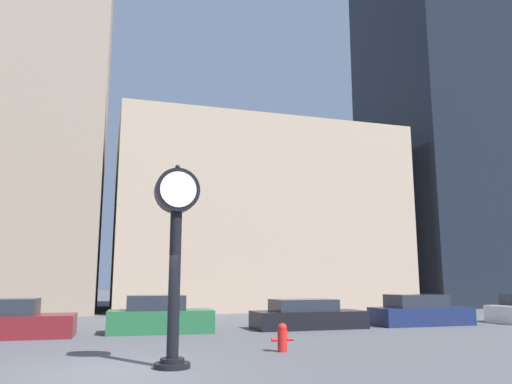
{
  "coord_description": "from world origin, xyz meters",
  "views": [
    {
      "loc": [
        -0.39,
        -11.44,
        1.93
      ],
      "look_at": [
        6.27,
        10.8,
        6.06
      ],
      "focal_mm": 35.0,
      "sensor_mm": 36.0,
      "label": 1
    }
  ],
  "objects_px": {
    "car_green": "(159,317)",
    "fire_hydrant_far": "(282,337)",
    "car_navy": "(420,312)",
    "car_maroon": "(2,321)",
    "car_black": "(307,316)",
    "street_clock": "(176,236)"
  },
  "relations": [
    {
      "from": "car_green",
      "to": "fire_hydrant_far",
      "type": "height_order",
      "value": "car_green"
    },
    {
      "from": "car_maroon",
      "to": "car_navy",
      "type": "relative_size",
      "value": 1.07
    },
    {
      "from": "car_black",
      "to": "fire_hydrant_far",
      "type": "xyz_separation_m",
      "value": [
        -3.25,
        -6.06,
        -0.11
      ]
    },
    {
      "from": "car_black",
      "to": "car_navy",
      "type": "xyz_separation_m",
      "value": [
        5.36,
        0.02,
        0.06
      ]
    },
    {
      "from": "car_green",
      "to": "fire_hydrant_far",
      "type": "bearing_deg",
      "value": -62.81
    },
    {
      "from": "car_green",
      "to": "car_navy",
      "type": "relative_size",
      "value": 0.91
    },
    {
      "from": "car_maroon",
      "to": "car_green",
      "type": "relative_size",
      "value": 1.18
    },
    {
      "from": "fire_hydrant_far",
      "to": "street_clock",
      "type": "bearing_deg",
      "value": -151.77
    },
    {
      "from": "street_clock",
      "to": "car_navy",
      "type": "distance_m",
      "value": 14.4
    },
    {
      "from": "car_navy",
      "to": "car_green",
      "type": "bearing_deg",
      "value": 179.77
    },
    {
      "from": "street_clock",
      "to": "fire_hydrant_far",
      "type": "xyz_separation_m",
      "value": [
        3.24,
        1.74,
        -2.55
      ]
    },
    {
      "from": "car_green",
      "to": "car_black",
      "type": "distance_m",
      "value": 5.99
    },
    {
      "from": "car_black",
      "to": "car_navy",
      "type": "bearing_deg",
      "value": -0.42
    },
    {
      "from": "car_green",
      "to": "car_black",
      "type": "relative_size",
      "value": 0.86
    },
    {
      "from": "car_maroon",
      "to": "car_navy",
      "type": "height_order",
      "value": "car_navy"
    },
    {
      "from": "street_clock",
      "to": "car_navy",
      "type": "xyz_separation_m",
      "value": [
        11.85,
        7.83,
        -2.39
      ]
    },
    {
      "from": "car_maroon",
      "to": "car_black",
      "type": "bearing_deg",
      "value": 2.47
    },
    {
      "from": "car_maroon",
      "to": "fire_hydrant_far",
      "type": "bearing_deg",
      "value": -34.49
    },
    {
      "from": "car_green",
      "to": "car_navy",
      "type": "distance_m",
      "value": 11.35
    },
    {
      "from": "street_clock",
      "to": "car_black",
      "type": "distance_m",
      "value": 10.44
    },
    {
      "from": "car_green",
      "to": "car_black",
      "type": "bearing_deg",
      "value": 2.84
    },
    {
      "from": "car_black",
      "to": "car_maroon",
      "type": "bearing_deg",
      "value": -179.69
    }
  ]
}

